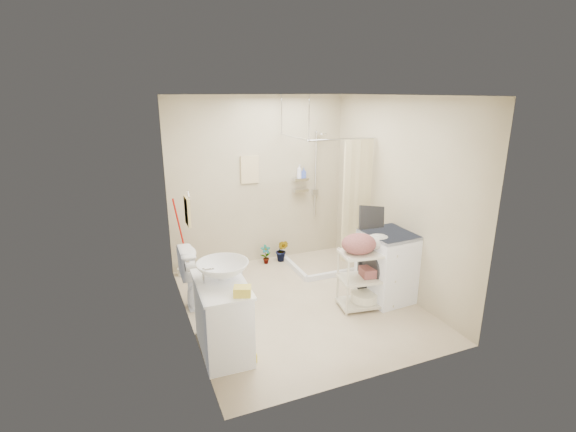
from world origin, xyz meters
name	(u,v)px	position (x,y,z in m)	size (l,w,h in m)	color
floor	(300,303)	(0.00, 0.00, 0.00)	(3.20, 3.20, 0.00)	#C7B595
ceiling	(302,95)	(0.00, 0.00, 2.60)	(2.80, 3.20, 0.04)	silver
wall_back	(259,181)	(0.00, 1.60, 1.30)	(2.80, 0.04, 2.60)	#B9AE8F
wall_front	(376,252)	(0.00, -1.60, 1.30)	(2.80, 0.04, 2.60)	#B9AE8F
wall_left	(183,220)	(-1.40, 0.00, 1.30)	(0.04, 3.20, 2.60)	#B9AE8F
wall_right	(397,196)	(1.40, 0.00, 1.30)	(0.04, 3.20, 2.60)	#B9AE8F
vanity	(223,317)	(-1.16, -0.62, 0.39)	(0.50, 0.89, 0.79)	white
sink	(223,270)	(-1.12, -0.54, 0.88)	(0.54, 0.54, 0.19)	silver
counter_basket	(242,291)	(-1.04, -0.97, 0.83)	(0.16, 0.13, 0.09)	#F4E14D
floor_basket	(246,356)	(-1.00, -0.92, 0.07)	(0.25, 0.20, 0.14)	yellow
toilet	(212,275)	(-1.04, 0.43, 0.40)	(0.45, 0.79, 0.80)	silver
mop	(179,237)	(-1.29, 1.45, 0.61)	(0.12, 0.12, 1.21)	#B21007
potted_plant_a	(266,254)	(0.02, 1.40, 0.15)	(0.16, 0.11, 0.31)	brown
potted_plant_b	(282,250)	(0.30, 1.39, 0.18)	(0.20, 0.16, 0.37)	brown
hanging_towel	(250,170)	(-0.15, 1.58, 1.50)	(0.28, 0.03, 0.42)	beige
towel_ring	(187,209)	(-1.38, -0.20, 1.47)	(0.04, 0.22, 0.34)	#F7DF93
tp_holder	(190,267)	(-1.36, 0.05, 0.72)	(0.08, 0.12, 0.14)	silver
shower	(324,200)	(0.85, 1.05, 1.05)	(1.10, 1.10, 2.10)	silver
shampoo_bottle_a	(299,171)	(0.65, 1.53, 1.42)	(0.08, 0.08, 0.21)	silver
shampoo_bottle_b	(304,173)	(0.72, 1.51, 1.40)	(0.07, 0.07, 0.16)	#384EAB
washing_machine	(389,265)	(1.14, -0.28, 0.46)	(0.62, 0.64, 0.91)	white
laundry_rack	(366,274)	(0.73, -0.38, 0.45)	(0.65, 0.38, 0.90)	beige
ironing_board	(371,251)	(0.95, -0.13, 0.62)	(0.35, 0.10, 1.25)	black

